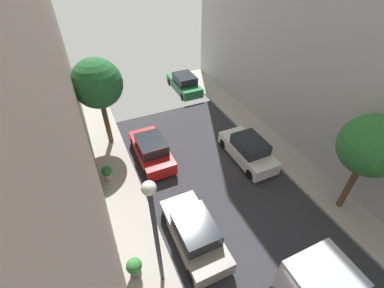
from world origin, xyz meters
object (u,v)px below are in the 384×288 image
object	(u,v)px
street_tree_2	(97,84)
potted_plant_2	(134,267)
parked_car_left_3	(195,233)
parked_car_right_2	(248,150)
parked_car_right_3	(184,84)
potted_plant_1	(107,173)
lamp_post	(154,225)
street_tree_1	(371,146)
parked_car_left_4	(152,150)

from	to	relation	value
street_tree_2	potted_plant_2	distance (m)	10.04
parked_car_left_3	parked_car_right_2	distance (m)	6.62
street_tree_2	parked_car_right_2	bearing A→B (deg)	-34.46
parked_car_right_3	potted_plant_1	world-z (taller)	parked_car_right_3
parked_car_left_3	street_tree_2	world-z (taller)	street_tree_2
parked_car_left_3	parked_car_right_3	distance (m)	14.82
parked_car_right_2	potted_plant_2	world-z (taller)	parked_car_right_2
street_tree_2	lamp_post	distance (m)	9.96
potted_plant_2	street_tree_1	bearing A→B (deg)	-4.81
parked_car_left_3	parked_car_right_2	size ratio (longest dim) A/B	1.00
parked_car_right_2	street_tree_2	distance (m)	9.73
parked_car_left_4	potted_plant_1	distance (m)	2.97
parked_car_left_4	street_tree_1	xyz separation A→B (m)	(7.66, -7.55, 3.34)
parked_car_right_2	parked_car_right_3	size ratio (longest dim) A/B	1.00
street_tree_1	street_tree_2	distance (m)	14.08
parked_car_right_3	potted_plant_2	size ratio (longest dim) A/B	4.29
parked_car_right_3	potted_plant_1	bearing A→B (deg)	-134.74
potted_plant_2	lamp_post	world-z (taller)	lamp_post
parked_car_right_2	lamp_post	xyz separation A→B (m)	(-7.30, -4.84, 3.15)
potted_plant_1	lamp_post	distance (m)	7.29
parked_car_right_2	street_tree_1	world-z (taller)	street_tree_1
parked_car_left_4	potted_plant_2	distance (m)	7.25
lamp_post	street_tree_1	bearing A→B (deg)	-1.51
street_tree_1	potted_plant_1	xyz separation A→B (m)	(-10.51, 6.74, -3.38)
parked_car_right_2	street_tree_2	bearing A→B (deg)	145.54
parked_car_left_4	parked_car_right_2	size ratio (longest dim) A/B	1.00
street_tree_1	lamp_post	world-z (taller)	lamp_post
parked_car_left_3	lamp_post	distance (m)	3.81
parked_car_left_4	street_tree_2	xyz separation A→B (m)	(-2.04, 2.65, 3.64)
parked_car_left_4	street_tree_1	distance (m)	11.26
lamp_post	parked_car_right_3	bearing A→B (deg)	63.76
parked_car_left_3	potted_plant_1	distance (m)	6.17
parked_car_right_2	potted_plant_1	size ratio (longest dim) A/B	4.43
street_tree_1	parked_car_left_4	bearing A→B (deg)	135.40
parked_car_right_3	potted_plant_1	size ratio (longest dim) A/B	4.43
parked_car_right_3	potted_plant_2	world-z (taller)	parked_car_right_3
street_tree_2	potted_plant_2	bearing A→B (deg)	-94.86
parked_car_left_4	lamp_post	bearing A→B (deg)	-104.59
parked_car_left_4	parked_car_right_2	distance (m)	5.93
parked_car_left_3	street_tree_2	size ratio (longest dim) A/B	0.74
parked_car_right_3	street_tree_2	distance (m)	9.60
street_tree_2	lamp_post	bearing A→B (deg)	-89.20
parked_car_right_2	parked_car_left_4	bearing A→B (deg)	155.53
parked_car_left_3	lamp_post	world-z (taller)	lamp_post
parked_car_left_3	street_tree_1	size ratio (longest dim) A/B	0.79
street_tree_1	potted_plant_1	distance (m)	12.93
parked_car_right_2	parked_car_right_3	bearing A→B (deg)	90.00
parked_car_left_3	parked_car_right_3	size ratio (longest dim) A/B	1.00
potted_plant_1	potted_plant_2	world-z (taller)	potted_plant_2
potted_plant_2	street_tree_2	bearing A→B (deg)	85.14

